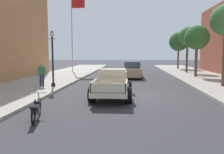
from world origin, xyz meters
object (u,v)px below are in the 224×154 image
(street_tree_second, at_px, (197,38))
(street_tree_farthest, at_px, (179,42))
(car_background_tan, at_px, (132,70))
(street_tree_third, at_px, (188,37))
(hotrod_truck_cream, at_px, (113,84))
(pedestrian_sidewalk_left, at_px, (42,73))
(motorcycle_parked, at_px, (36,108))
(street_lamp_near, at_px, (53,54))
(flagpole, at_px, (74,26))

(street_tree_second, relative_size, street_tree_farthest, 0.93)
(street_tree_second, bearing_deg, car_background_tan, -177.43)
(street_tree_third, bearing_deg, street_tree_second, -93.21)
(hotrod_truck_cream, relative_size, street_tree_second, 0.99)
(pedestrian_sidewalk_left, relative_size, street_tree_third, 0.31)
(motorcycle_parked, distance_m, street_tree_second, 18.51)
(car_background_tan, xyz_separation_m, pedestrian_sidewalk_left, (-6.32, -7.64, 0.32))
(hotrod_truck_cream, height_order, street_lamp_near, street_lamp_near)
(car_background_tan, height_order, street_tree_second, street_tree_second)
(motorcycle_parked, height_order, pedestrian_sidewalk_left, pedestrian_sidewalk_left)
(hotrod_truck_cream, relative_size, car_background_tan, 1.14)
(hotrod_truck_cream, distance_m, street_tree_farthest, 24.25)
(pedestrian_sidewalk_left, distance_m, street_tree_third, 18.56)
(car_background_tan, height_order, street_lamp_near, street_lamp_near)
(motorcycle_parked, height_order, street_tree_third, street_tree_third)
(car_background_tan, distance_m, street_lamp_near, 9.49)
(flagpole, distance_m, street_tree_farthest, 15.78)
(pedestrian_sidewalk_left, xyz_separation_m, street_lamp_near, (0.77, 0.12, 1.30))
(hotrod_truck_cream, distance_m, street_tree_second, 13.26)
(car_background_tan, distance_m, street_tree_third, 9.18)
(motorcycle_parked, bearing_deg, street_tree_second, 57.15)
(motorcycle_parked, distance_m, street_tree_third, 23.07)
(hotrod_truck_cream, relative_size, flagpole, 0.54)
(street_lamp_near, height_order, street_tree_third, street_tree_third)
(flagpole, height_order, street_tree_farthest, flagpole)
(street_lamp_near, bearing_deg, street_tree_farthest, 58.06)
(car_background_tan, distance_m, flagpole, 10.52)
(motorcycle_parked, xyz_separation_m, street_tree_farthest, (10.49, 27.36, 3.70))
(street_lamp_near, distance_m, flagpole, 13.73)
(street_tree_farthest, bearing_deg, pedestrian_sidewalk_left, -123.37)
(motorcycle_parked, distance_m, car_background_tan, 15.42)
(pedestrian_sidewalk_left, distance_m, street_lamp_near, 1.52)
(motorcycle_parked, xyz_separation_m, street_lamp_near, (-1.91, 7.46, 1.94))
(pedestrian_sidewalk_left, bearing_deg, street_tree_second, 32.27)
(motorcycle_parked, xyz_separation_m, street_tree_second, (9.86, 15.27, 3.51))
(motorcycle_parked, height_order, street_tree_second, street_tree_second)
(street_lamp_near, relative_size, flagpole, 0.42)
(flagpole, bearing_deg, street_tree_third, -1.29)
(hotrod_truck_cream, xyz_separation_m, street_lamp_near, (-4.38, 2.73, 1.63))
(street_tree_farthest, bearing_deg, street_lamp_near, -121.94)
(motorcycle_parked, distance_m, street_lamp_near, 7.94)
(hotrod_truck_cream, distance_m, street_lamp_near, 5.42)
(flagpole, xyz_separation_m, street_tree_third, (13.84, -0.31, -1.35))
(street_tree_third, height_order, street_tree_farthest, street_tree_farthest)
(street_tree_second, height_order, street_tree_farthest, street_tree_farthest)
(flagpole, xyz_separation_m, street_tree_farthest, (14.19, 6.72, -1.63))
(car_background_tan, xyz_separation_m, street_lamp_near, (-5.54, -7.53, 1.62))
(street_tree_third, relative_size, street_tree_farthest, 1.00)
(motorcycle_parked, bearing_deg, pedestrian_sidewalk_left, 110.11)
(car_background_tan, bearing_deg, motorcycle_parked, -103.61)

